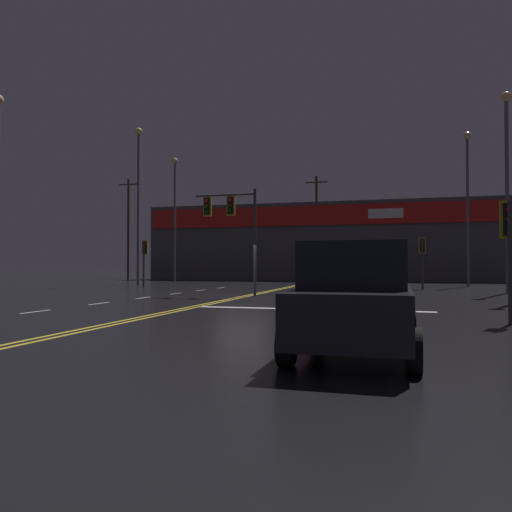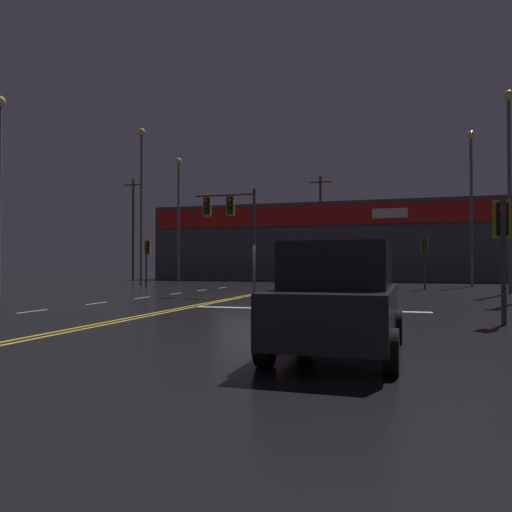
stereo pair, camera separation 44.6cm
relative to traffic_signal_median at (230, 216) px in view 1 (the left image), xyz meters
name	(u,v)px [view 1 (the left image)]	position (x,y,z in m)	size (l,w,h in m)	color
ground_plane	(242,297)	(0.82, -0.66, -3.96)	(200.00, 200.00, 0.00)	black
road_markings	(250,298)	(1.52, -1.61, -3.96)	(12.61, 60.00, 0.01)	gold
traffic_signal_median	(230,216)	(0.00, 0.00, 0.00)	(3.15, 0.36, 5.25)	#38383D
traffic_signal_corner_northeast	(422,251)	(9.53, 9.35, -1.58)	(0.42, 0.36, 3.25)	#38383D
traffic_signal_corner_southeast	(509,233)	(10.66, -9.25, -1.63)	(0.42, 0.36, 3.19)	#38383D
traffic_signal_corner_northwest	(145,253)	(-8.94, 8.03, -1.57)	(0.42, 0.36, 3.26)	#38383D
streetlight_near_right	(467,190)	(12.95, 15.05, 2.98)	(0.56, 0.56, 11.12)	#59595E
streetlight_far_left	(175,204)	(-11.07, 17.61, 3.00)	(0.56, 0.56, 11.17)	#59595E
streetlight_far_right	(138,188)	(-10.93, 10.75, 3.46)	(0.56, 0.56, 12.03)	#59595E
streetlight_far_median	(507,167)	(13.79, 6.41, 2.93)	(0.56, 0.56, 11.03)	#59595E
parked_car	(357,298)	(7.16, -14.66, -3.02)	(2.07, 4.32, 1.88)	black
building_backdrop	(325,243)	(0.82, 29.88, -0.08)	(36.03, 10.23, 7.74)	#4C4C51
utility_pole_row	(311,226)	(0.03, 25.07, 1.43)	(43.58, 0.26, 10.93)	#4C3828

